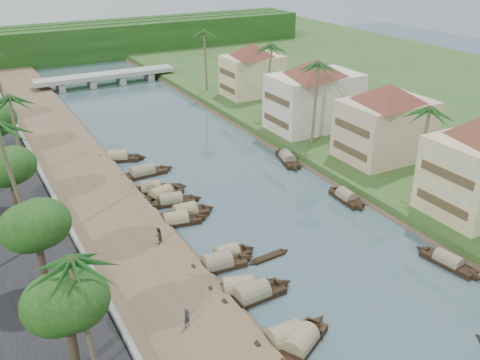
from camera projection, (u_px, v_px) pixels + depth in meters
ground at (322, 256)px, 50.47m from camera, size 220.00×220.00×0.00m
left_bank at (97, 204)px, 59.21m from camera, size 10.00×180.00×0.80m
right_bank at (346, 148)px, 74.46m from camera, size 16.00×180.00×1.20m
road at (15, 220)px, 55.36m from camera, size 8.00×180.00×1.40m
retaining_wall at (57, 205)px, 56.98m from camera, size 0.40×180.00×1.10m
treeline at (72, 43)px, 128.39m from camera, size 120.00×14.00×8.00m
bridge at (106, 77)px, 107.06m from camera, size 28.00×4.00×2.40m
building_mid at (386, 121)px, 67.81m from camera, size 14.11×14.11×9.70m
building_far at (314, 94)px, 78.41m from camera, size 15.59×15.59×10.20m
building_distant at (252, 69)px, 94.98m from camera, size 12.62×12.62×9.20m
sampan_1 at (285, 338)px, 39.52m from camera, size 7.66×2.19×2.26m
sampan_2 at (300, 344)px, 38.99m from camera, size 7.91×5.31×2.15m
sampan_3 at (252, 295)px, 44.28m from camera, size 8.41×2.20×2.24m
sampan_4 at (239, 289)px, 45.06m from camera, size 7.81×3.96×2.19m
sampan_5 at (227, 255)px, 49.78m from camera, size 6.27×1.85×2.03m
sampan_6 at (217, 264)px, 48.43m from camera, size 7.53×2.34×2.22m
sampan_7 at (176, 221)px, 55.80m from camera, size 7.36×2.75×1.96m
sampan_8 at (185, 213)px, 57.38m from camera, size 7.04×2.09×2.17m
sampan_9 at (171, 201)px, 59.91m from camera, size 7.52×2.85×1.91m
sampan_10 at (161, 195)px, 61.29m from camera, size 7.42×3.26×2.03m
sampan_11 at (151, 189)px, 62.78m from camera, size 7.04×3.32×2.01m
sampan_12 at (142, 173)px, 66.92m from camera, size 8.73×1.97×2.08m
sampan_13 at (118, 158)px, 71.60m from camera, size 7.67×4.58×2.12m
sampan_14 at (448, 262)px, 48.80m from camera, size 2.36×7.34×1.81m
sampan_15 at (346, 197)px, 60.76m from camera, size 1.80×6.82×1.87m
sampan_16 at (288, 159)px, 71.22m from camera, size 3.52×8.12×1.99m
canoe_1 at (269, 257)px, 50.07m from camera, size 4.76×1.16×0.76m
canoe_2 at (163, 186)px, 64.27m from camera, size 5.45×3.50×0.84m
palm_1 at (427, 111)px, 56.33m from camera, size 3.20×3.20×11.29m
palm_2 at (317, 65)px, 69.93m from camera, size 3.20×3.20×12.68m
palm_3 at (266, 47)px, 81.80m from camera, size 3.20×3.20×12.53m
palm_4 at (79, 261)px, 31.34m from camera, size 3.20×3.20×10.55m
palm_5 at (9, 126)px, 44.47m from camera, size 3.20×3.20×13.55m
palm_6 at (10, 99)px, 60.09m from camera, size 3.20×3.20×11.18m
palm_7 at (205, 33)px, 95.07m from camera, size 3.20×3.20×12.36m
tree_1 at (66, 303)px, 32.92m from camera, size 4.61×4.61×7.57m
tree_2 at (35, 226)px, 41.26m from camera, size 4.67×4.67×7.73m
tree_3 at (10, 167)px, 54.24m from camera, size 4.64×4.64×6.71m
tree_6 at (332, 85)px, 82.44m from camera, size 4.01×4.01×7.10m
person_near at (187, 318)px, 39.86m from camera, size 0.68×0.58×1.59m
person_far at (158, 235)px, 50.74m from camera, size 1.00×0.97×1.63m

